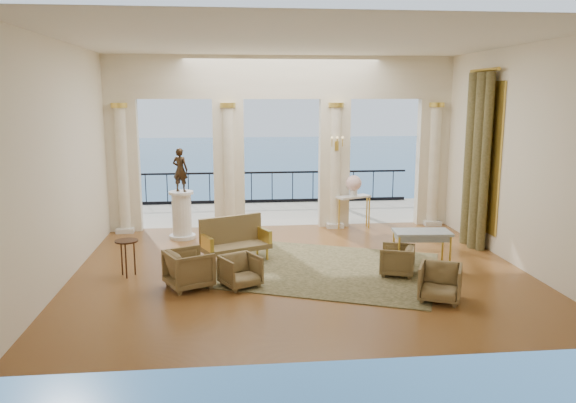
{
  "coord_description": "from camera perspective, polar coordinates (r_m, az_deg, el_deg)",
  "views": [
    {
      "loc": [
        -1.37,
        -10.87,
        3.49
      ],
      "look_at": [
        -0.18,
        0.6,
        1.31
      ],
      "focal_mm": 35.0,
      "sensor_mm": 36.0,
      "label": 1
    }
  ],
  "objects": [
    {
      "name": "window_frame",
      "position": [
        13.75,
        19.3,
        4.32
      ],
      "size": [
        0.04,
        1.6,
        3.4
      ],
      "primitive_type": "cube",
      "color": "gold",
      "rests_on": "room_walls"
    },
    {
      "name": "balustrade",
      "position": [
        18.58,
        -1.62,
        1.16
      ],
      "size": [
        9.0,
        0.06,
        1.03
      ],
      "color": "black",
      "rests_on": "terrace"
    },
    {
      "name": "pedestal",
      "position": [
        14.09,
        -10.74,
        -1.44
      ],
      "size": [
        0.64,
        0.64,
        1.18
      ],
      "color": "silver",
      "rests_on": "ground"
    },
    {
      "name": "armchair_c",
      "position": [
        11.29,
        11.02,
        -5.74
      ],
      "size": [
        0.79,
        0.81,
        0.66
      ],
      "primitive_type": "imported",
      "rotation": [
        0.0,
        0.0,
        -1.93
      ],
      "color": "#433720",
      "rests_on": "ground"
    },
    {
      "name": "armchair_b",
      "position": [
        10.07,
        15.2,
        -7.79
      ],
      "size": [
        0.9,
        0.88,
        0.71
      ],
      "primitive_type": "imported",
      "rotation": [
        0.0,
        0.0,
        -0.44
      ],
      "color": "#433720",
      "rests_on": "ground"
    },
    {
      "name": "armchair_d",
      "position": [
        10.52,
        -10.02,
        -6.58
      ],
      "size": [
        0.97,
        0.99,
        0.78
      ],
      "primitive_type": "imported",
      "rotation": [
        0.0,
        0.0,
        2.02
      ],
      "color": "#433720",
      "rests_on": "ground"
    },
    {
      "name": "wall_sconce",
      "position": [
        14.69,
        4.98,
        5.75
      ],
      "size": [
        0.3,
        0.11,
        0.33
      ],
      "color": "gold",
      "rests_on": "arcade"
    },
    {
      "name": "side_table",
      "position": [
        11.37,
        -16.07,
        -4.3
      ],
      "size": [
        0.45,
        0.45,
        0.73
      ],
      "color": "black",
      "rests_on": "ground"
    },
    {
      "name": "curtain",
      "position": [
        13.68,
        18.57,
        3.99
      ],
      "size": [
        0.33,
        1.4,
        4.09
      ],
      "color": "#484520",
      "rests_on": "ground"
    },
    {
      "name": "arcade",
      "position": [
        14.78,
        -0.61,
        7.2
      ],
      "size": [
        9.0,
        0.56,
        4.5
      ],
      "color": "beige",
      "rests_on": "ground"
    },
    {
      "name": "console_table",
      "position": [
        15.04,
        6.65,
        0.03
      ],
      "size": [
        0.98,
        0.68,
        0.87
      ],
      "rotation": [
        0.0,
        0.0,
        0.39
      ],
      "color": "silver",
      "rests_on": "ground"
    },
    {
      "name": "palm_tree",
      "position": [
        17.8,
        5.11,
        12.61
      ],
      "size": [
        2.0,
        2.0,
        4.5
      ],
      "color": "#4C3823",
      "rests_on": "terrace"
    },
    {
      "name": "game_table",
      "position": [
        11.75,
        13.45,
        -3.32
      ],
      "size": [
        1.18,
        0.71,
        0.78
      ],
      "rotation": [
        0.0,
        0.0,
        -0.08
      ],
      "color": "#8EA4B6",
      "rests_on": "ground"
    },
    {
      "name": "armchair_a",
      "position": [
        10.46,
        -4.86,
        -6.9
      ],
      "size": [
        0.85,
        0.83,
        0.66
      ],
      "primitive_type": "imported",
      "rotation": [
        0.0,
        0.0,
        0.49
      ],
      "color": "#433720",
      "rests_on": "ground"
    },
    {
      "name": "terrace",
      "position": [
        17.09,
        -1.21,
        -1.24
      ],
      "size": [
        10.0,
        3.6,
        0.1
      ],
      "primitive_type": "cube",
      "color": "#A19B89",
      "rests_on": "ground"
    },
    {
      "name": "statue",
      "position": [
        13.9,
        -10.9,
        3.18
      ],
      "size": [
        0.46,
        0.38,
        1.07
      ],
      "primitive_type": "imported",
      "rotation": [
        0.0,
        0.0,
        2.75
      ],
      "color": "#312315",
      "rests_on": "pedestal"
    },
    {
      "name": "urn",
      "position": [
        14.96,
        6.69,
        1.76
      ],
      "size": [
        0.41,
        0.41,
        0.55
      ],
      "color": "white",
      "rests_on": "console_table"
    },
    {
      "name": "floor",
      "position": [
        11.49,
        1.2,
        -6.95
      ],
      "size": [
        9.0,
        9.0,
        0.0
      ],
      "primitive_type": "plane",
      "color": "#522F0F",
      "rests_on": "ground"
    },
    {
      "name": "rug",
      "position": [
        11.56,
        3.41,
        -6.81
      ],
      "size": [
        5.51,
        4.97,
        0.02
      ],
      "primitive_type": "cube",
      "rotation": [
        0.0,
        0.0,
        -0.39
      ],
      "color": "#2A301A",
      "rests_on": "ground"
    },
    {
      "name": "room_walls",
      "position": [
        9.86,
        2.07,
        7.17
      ],
      "size": [
        9.0,
        9.0,
        9.0
      ],
      "color": "white",
      "rests_on": "ground"
    },
    {
      "name": "sea",
      "position": [
        71.51,
        -4.79,
        3.04
      ],
      "size": [
        160.0,
        160.0,
        0.0
      ],
      "primitive_type": "plane",
      "color": "#1E5587",
      "rests_on": "ground"
    },
    {
      "name": "headland",
      "position": [
        86.03,
        -25.47,
        5.34
      ],
      "size": [
        22.0,
        18.0,
        6.0
      ],
      "primitive_type": "cube",
      "color": "black",
      "rests_on": "sea"
    },
    {
      "name": "settee",
      "position": [
        12.04,
        -5.48,
        -3.85
      ],
      "size": [
        1.56,
        1.14,
        0.95
      ],
      "rotation": [
        0.0,
        0.0,
        0.42
      ],
      "color": "#433720",
      "rests_on": "ground"
    }
  ]
}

